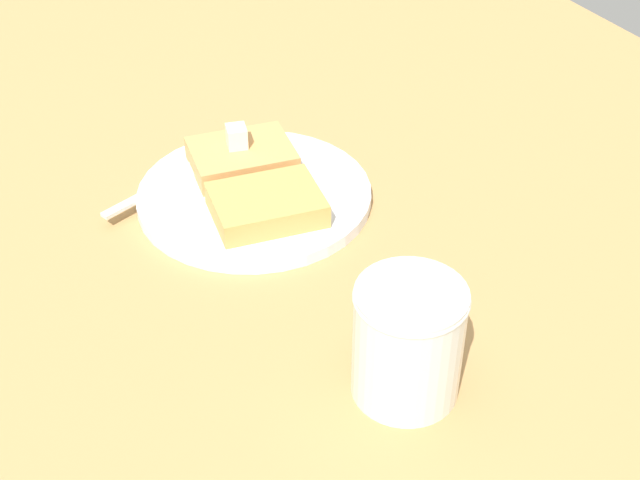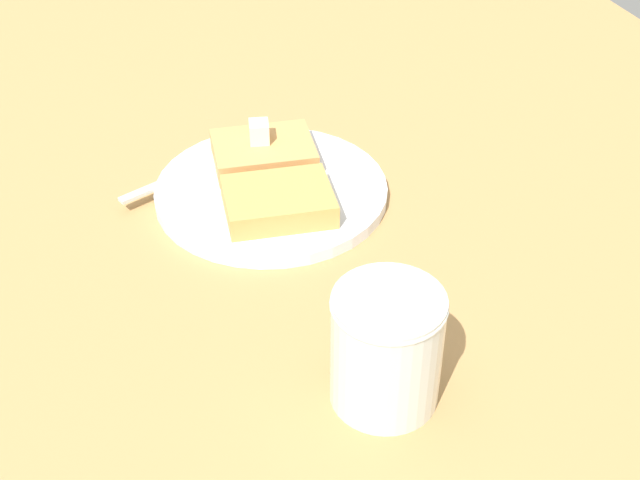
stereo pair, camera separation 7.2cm
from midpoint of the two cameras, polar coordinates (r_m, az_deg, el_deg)
table_surface at (r=92.80cm, az=-3.51°, el=4.82°), size 119.85×119.85×2.89cm
plate at (r=84.73cm, az=-0.70°, el=3.09°), size 22.11×22.11×1.20cm
toast_slice_left at (r=87.30cm, az=-1.26°, el=5.52°), size 8.77×10.62×2.27cm
toast_slice_middle at (r=80.39cm, az=-0.11°, el=2.40°), size 8.77×10.62×2.27cm
butter_pat_primary at (r=86.47cm, az=-1.52°, el=6.86°), size 2.45×2.30×2.07cm
fork at (r=87.25cm, az=-5.23°, el=4.60°), size 6.83×15.52×0.36cm
syrup_jar at (r=63.36cm, az=7.54°, el=-7.33°), size 8.07×8.07×9.27cm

